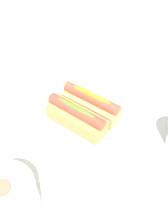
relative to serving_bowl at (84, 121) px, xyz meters
name	(u,v)px	position (x,y,z in m)	size (l,w,h in m)	color
ground_plane	(85,120)	(0.00, -0.02, -0.02)	(2.40, 2.40, 0.00)	silver
serving_bowl	(84,121)	(0.00, 0.00, 0.00)	(0.27, 0.27, 0.03)	silver
hotdog_front	(91,104)	(-0.01, -0.03, 0.04)	(0.16, 0.09, 0.06)	#DBB270
hotdog_back	(77,117)	(0.01, 0.03, 0.04)	(0.16, 0.09, 0.06)	tan
paper_towel_roll	(10,204)	(0.04, 0.27, 0.05)	(0.11, 0.11, 0.13)	white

